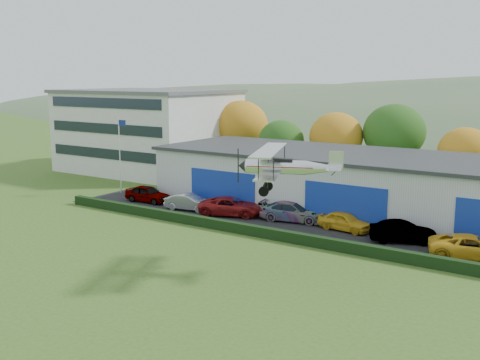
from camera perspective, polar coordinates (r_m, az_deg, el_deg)
The scene contains 15 objects.
ground at distance 32.50m, azimuth -14.60°, elevation -11.85°, with size 300.00×300.00×0.00m, color #32581B.
apron at distance 46.88m, azimuth 7.56°, elevation -4.69°, with size 48.00×9.00×0.05m, color black.
hedge at distance 42.67m, azimuth 4.70°, elevation -5.61°, with size 46.00×0.60×0.80m, color black.
hangar at distance 51.79m, azimuth 13.05°, elevation -0.45°, with size 40.60×12.60×5.30m.
office_block at distance 75.01m, azimuth -9.12°, elevation 4.92°, with size 20.60×15.60×10.40m.
flagpole at distance 60.16m, azimuth -11.83°, elevation 3.12°, with size 1.05×0.10×8.00m.
tree_belt at distance 64.55m, azimuth 13.72°, elevation 4.25°, with size 75.70×13.22×10.12m.
car_0 at distance 56.15m, azimuth -9.18°, elevation -1.37°, with size 1.89×4.69×1.60m, color gray.
car_1 at distance 52.29m, azimuth -5.11°, elevation -2.21°, with size 1.56×4.48×1.48m, color silver.
car_2 at distance 50.15m, azimuth -0.89°, elevation -2.65°, with size 2.61×5.67×1.57m, color maroon.
car_3 at distance 48.37m, azimuth 5.24°, elevation -3.16°, with size 2.24×5.50×1.60m, color gray.
car_4 at distance 46.04m, azimuth 10.37°, elevation -4.07°, with size 1.74×4.32×1.47m, color gold.
car_5 at distance 43.67m, azimuth 15.94°, elevation -5.01°, with size 1.67×4.80×1.58m, color gray.
car_6 at distance 41.47m, azimuth 22.13°, elevation -6.21°, with size 2.60×5.64×1.57m, color gold.
biplane at distance 35.27m, azimuth 4.46°, elevation 1.44°, with size 6.57×7.33×2.79m.
Camera 1 is at (22.84, -19.73, 12.07)m, focal length 42.84 mm.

